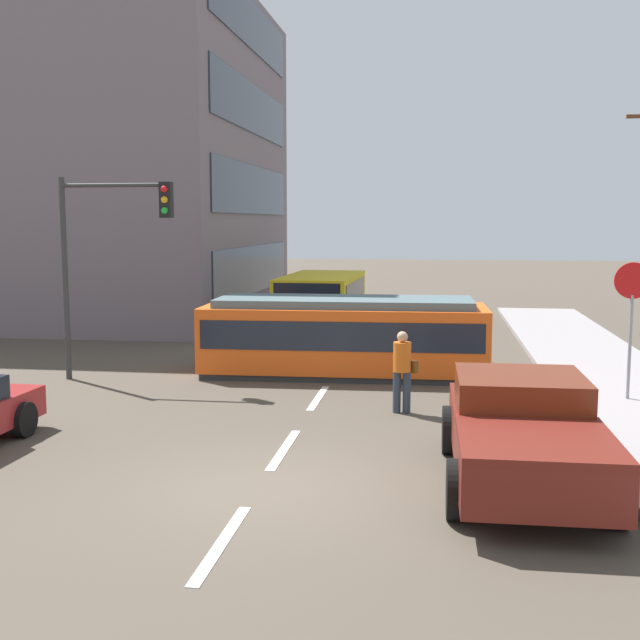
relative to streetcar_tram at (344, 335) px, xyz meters
name	(u,v)px	position (x,y,z in m)	size (l,w,h in m)	color
ground_plane	(340,366)	(-0.25, 1.15, -1.01)	(120.00, 120.00, 0.00)	#4E4439
lane_stripe_0	(222,543)	(-0.25, -10.85, -1.00)	(0.16, 2.40, 0.01)	silver
lane_stripe_1	(284,449)	(-0.25, -6.85, -1.00)	(0.16, 2.40, 0.01)	silver
lane_stripe_2	(318,398)	(-0.25, -2.85, -1.00)	(0.16, 2.40, 0.01)	silver
lane_stripe_3	(357,339)	(-0.25, 6.00, -1.00)	(0.16, 2.40, 0.01)	silver
lane_stripe_4	(372,317)	(-0.25, 12.00, -1.00)	(0.16, 2.40, 0.01)	silver
corner_building	(45,160)	(-13.92, 11.85, 5.39)	(17.80, 14.62, 12.80)	slate
streetcar_tram	(344,335)	(0.00, 0.00, 0.00)	(7.17, 2.76, 1.95)	#ED5617
city_bus	(321,297)	(-1.85, 8.79, 0.10)	(2.68, 5.81, 1.92)	yellow
pedestrian_crossing	(402,367)	(1.63, -3.93, -0.06)	(0.51, 0.36, 1.67)	#2B3644
pickup_truck_parked	(523,431)	(3.57, -8.10, -0.21)	(2.32, 5.02, 1.55)	maroon
stop_sign	(632,302)	(6.32, -2.56, 1.19)	(0.76, 0.07, 2.88)	gray
traffic_light_mast	(107,239)	(-5.54, -1.62, 2.44)	(2.81, 0.33, 4.91)	#333333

